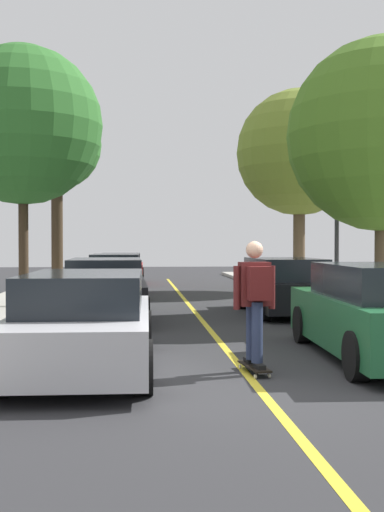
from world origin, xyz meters
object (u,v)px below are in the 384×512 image
parked_car_right_near (285,286)px  streetlamp (337,180)px  parked_car_left_near (106,290)px  fire_hydrant (344,294)px  street_tree_right_near (299,153)px  skateboard (254,367)px  parked_car_right_nearest (379,313)px  street_tree_left_near (57,147)px  parked_car_left_farthest (121,269)px  parked_car_left_far (116,275)px  street_tree_left_nearest (23,126)px  street_tree_right_nearest (384,135)px  skateboarder (255,295)px  parked_car_left_nearest (85,321)px

parked_car_right_near → streetlamp: 3.57m
parked_car_left_near → fire_hydrant: (5.84, 0.87, -0.20)m
street_tree_right_near → skateboard: bearing=-106.5°
parked_car_right_nearest → street_tree_left_near: size_ratio=0.68×
parked_car_left_farthest → parked_car_right_near: parked_car_right_near is taller
parked_car_left_far → street_tree_left_nearest: bearing=-115.5°
street_tree_right_nearest → skateboarder: (-4.23, -6.33, -3.24)m
parked_car_left_farthest → parked_car_right_nearest: size_ratio=0.98×
parked_car_right_nearest → street_tree_left_nearest: 10.64m
street_tree_left_nearest → skateboarder: street_tree_left_nearest is taller
parked_car_right_nearest → fire_hydrant: size_ratio=6.58×
street_tree_right_nearest → streetlamp: (-0.43, 2.22, -0.83)m
fire_hydrant → street_tree_right_near: bearing=84.6°
street_tree_left_nearest → parked_car_left_farthest: bearing=78.8°
parked_car_right_nearest → fire_hydrant: parked_car_right_nearest is taller
parked_car_left_nearest → street_tree_left_nearest: street_tree_left_nearest is taller
street_tree_left_nearest → fire_hydrant: size_ratio=9.46×
parked_car_left_near → skateboarder: 6.66m
street_tree_right_nearest → fire_hydrant: 3.93m
street_tree_right_nearest → skateboard: 8.67m
parked_car_right_near → parked_car_left_farthest: bearing=109.6°
parked_car_left_far → street_tree_right_nearest: (6.52, -6.52, 3.59)m
parked_car_right_nearest → street_tree_left_near: (-6.51, 14.26, 4.53)m
street_tree_left_nearest → street_tree_right_nearest: size_ratio=1.03×
parked_car_right_near → street_tree_left_nearest: 7.76m
street_tree_left_near → street_tree_right_nearest: (8.70, -8.83, -0.95)m
parked_car_left_nearest → streetlamp: 10.44m
parked_car_right_nearest → street_tree_right_nearest: (2.18, 5.43, 3.58)m
parked_car_left_near → fire_hydrant: parked_car_left_near is taller
parked_car_left_nearest → parked_car_left_near: (-0.00, 5.71, 0.03)m
skateboard → street_tree_right_near: bearing=73.5°
parked_car_right_nearest → fire_hydrant: (1.50, 6.21, -0.22)m
parked_car_right_near → street_tree_right_nearest: street_tree_right_nearest is taller
parked_car_left_nearest → street_tree_right_near: size_ratio=0.65×
parked_car_left_near → street_tree_left_near: street_tree_left_near is taller
parked_car_left_near → parked_car_right_near: parked_car_left_near is taller
skateboard → street_tree_right_nearest: bearing=56.1°
fire_hydrant → skateboard: size_ratio=0.81×
parked_car_left_nearest → skateboarder: 2.38m
street_tree_right_nearest → fire_hydrant: size_ratio=9.19×
street_tree_right_near → streetlamp: 5.99m
parked_car_left_far → streetlamp: bearing=-35.2°
parked_car_right_nearest → skateboard: size_ratio=5.34×
skateboarder → fire_hydrant: bearing=63.5°
parked_car_left_farthest → skateboarder: 19.45m
parked_car_right_near → streetlamp: streetlamp is taller
street_tree_right_near → skateboard: size_ratio=8.27×
streetlamp → parked_car_left_nearest: bearing=-127.2°
parked_car_right_nearest → streetlamp: streetlamp is taller
skateboarder → skateboard: bearing=97.5°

